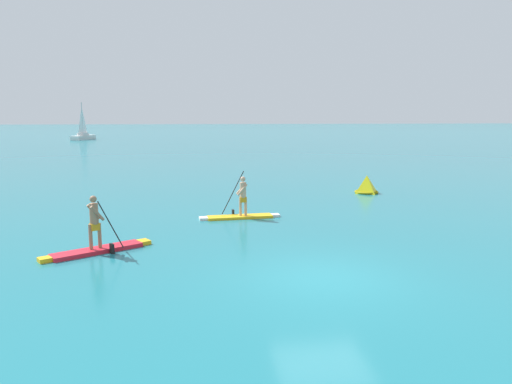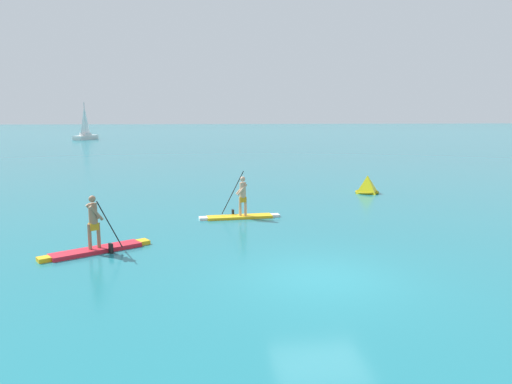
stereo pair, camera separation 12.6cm
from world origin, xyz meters
TOP-DOWN VIEW (x-y plane):
  - ground at (0.00, 0.00)m, footprint 440.00×440.00m
  - paddleboarder_near_left at (-6.31, 3.17)m, footprint 3.15×2.14m
  - paddleboarder_mid_center at (-1.44, 7.59)m, footprint 3.36×0.93m
  - race_marker_buoy at (6.00, 13.08)m, footprint 1.31×1.31m
  - sailboat_left_horizon at (-22.28, 75.19)m, footprint 3.17×6.54m

SIDE VIEW (x-z plane):
  - ground at x=0.00m, z-range 0.00..0.00m
  - paddleboarder_near_left at x=-6.31m, z-range -0.56..1.24m
  - paddleboarder_mid_center at x=-1.44m, z-range -0.61..1.33m
  - race_marker_buoy at x=6.00m, z-range -0.07..0.91m
  - sailboat_left_horizon at x=-22.28m, z-range -2.41..3.99m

